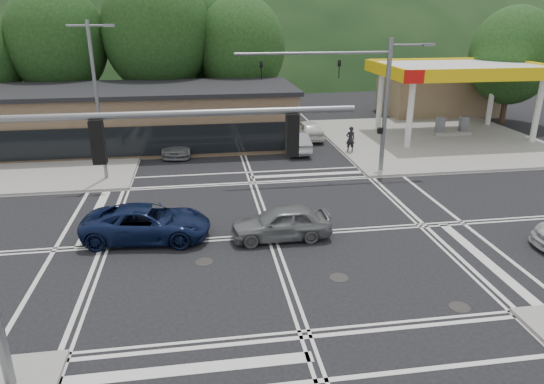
{
  "coord_description": "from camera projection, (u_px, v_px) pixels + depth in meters",
  "views": [
    {
      "loc": [
        -2.9,
        -19.38,
        9.38
      ],
      "look_at": [
        0.33,
        1.8,
        1.4
      ],
      "focal_mm": 32.0,
      "sensor_mm": 36.0,
      "label": 1
    }
  ],
  "objects": [
    {
      "name": "car_queue_b",
      "position": [
        308.0,
        129.0,
        37.92
      ],
      "size": [
        1.96,
        4.45,
        1.49
      ],
      "primitive_type": "imported",
      "rotation": [
        0.0,
        0.0,
        3.19
      ],
      "color": "white",
      "rests_on": "ground"
    },
    {
      "name": "car_grey_center",
      "position": [
        281.0,
        222.0,
        21.16
      ],
      "size": [
        4.4,
        1.8,
        1.49
      ],
      "primitive_type": "imported",
      "rotation": [
        0.0,
        0.0,
        -1.56
      ],
      "color": "slate",
      "rests_on": "ground"
    },
    {
      "name": "hill_north",
      "position": [
        209.0,
        58.0,
        105.01
      ],
      "size": [
        252.0,
        126.0,
        140.0
      ],
      "primitive_type": "ellipsoid",
      "color": "black",
      "rests_on": "ground"
    },
    {
      "name": "car_northbound",
      "position": [
        181.0,
        144.0,
        34.06
      ],
      "size": [
        2.66,
        4.99,
        1.38
      ],
      "primitive_type": "imported",
      "rotation": [
        0.0,
        0.0,
        -0.16
      ],
      "color": "slate",
      "rests_on": "ground"
    },
    {
      "name": "car_queue_a",
      "position": [
        295.0,
        142.0,
        34.43
      ],
      "size": [
        1.61,
        4.42,
        1.45
      ],
      "primitive_type": "imported",
      "rotation": [
        0.0,
        0.0,
        3.16
      ],
      "color": "#A0A2A6",
      "rests_on": "ground"
    },
    {
      "name": "gas_station_canopy",
      "position": [
        459.0,
        72.0,
        37.09
      ],
      "size": [
        12.32,
        8.34,
        5.75
      ],
      "color": "silver",
      "rests_on": "ground"
    },
    {
      "name": "sidewalk_nw",
      "position": [
        24.0,
        156.0,
        33.39
      ],
      "size": [
        16.0,
        16.0,
        0.15
      ],
      "primitive_type": "cube",
      "color": "gray",
      "rests_on": "ground"
    },
    {
      "name": "sidewalk_ne",
      "position": [
        433.0,
        139.0,
        37.63
      ],
      "size": [
        16.0,
        16.0,
        0.15
      ],
      "primitive_type": "cube",
      "color": "gray",
      "rests_on": "ground"
    },
    {
      "name": "tree_n_c",
      "position": [
        241.0,
        48.0,
        41.75
      ],
      "size": [
        7.6,
        7.6,
        10.87
      ],
      "color": "#382619",
      "rests_on": "ground"
    },
    {
      "name": "signal_mast_ne",
      "position": [
        367.0,
        90.0,
        28.45
      ],
      "size": [
        11.65,
        0.3,
        8.0
      ],
      "color": "slate",
      "rests_on": "ground"
    },
    {
      "name": "signal_mast_sw",
      "position": [
        53.0,
        206.0,
        11.36
      ],
      "size": [
        9.14,
        0.28,
        8.0
      ],
      "color": "slate",
      "rests_on": "ground"
    },
    {
      "name": "tree_n_b",
      "position": [
        157.0,
        32.0,
        40.31
      ],
      "size": [
        9.0,
        9.0,
        12.98
      ],
      "color": "#382619",
      "rests_on": "ground"
    },
    {
      "name": "tree_n_a",
      "position": [
        57.0,
        41.0,
        39.4
      ],
      "size": [
        8.0,
        8.0,
        11.75
      ],
      "color": "#382619",
      "rests_on": "ground"
    },
    {
      "name": "ground",
      "position": [
        271.0,
        236.0,
        21.64
      ],
      "size": [
        120.0,
        120.0,
        0.0
      ],
      "primitive_type": "plane",
      "color": "black",
      "rests_on": "ground"
    },
    {
      "name": "car_blue_west",
      "position": [
        147.0,
        223.0,
        21.08
      ],
      "size": [
        5.7,
        3.1,
        1.52
      ],
      "primitive_type": "imported",
      "rotation": [
        0.0,
        0.0,
        1.46
      ],
      "color": "#0D173B",
      "rests_on": "ground"
    },
    {
      "name": "streetlight_nw",
      "position": [
        97.0,
        95.0,
        27.02
      ],
      "size": [
        2.5,
        0.25,
        9.0
      ],
      "color": "slate",
      "rests_on": "ground"
    },
    {
      "name": "commercial_row",
      "position": [
        129.0,
        119.0,
        35.56
      ],
      "size": [
        24.0,
        8.0,
        4.0
      ],
      "primitive_type": "cube",
      "color": "brown",
      "rests_on": "ground"
    },
    {
      "name": "convenience_store",
      "position": [
        436.0,
        94.0,
        46.96
      ],
      "size": [
        10.0,
        6.0,
        3.8
      ],
      "primitive_type": "cube",
      "color": "#846B4F",
      "rests_on": "ground"
    },
    {
      "name": "tree_ne",
      "position": [
        513.0,
        56.0,
        41.52
      ],
      "size": [
        7.2,
        7.2,
        9.99
      ],
      "color": "#382619",
      "rests_on": "ground"
    },
    {
      "name": "tree_n_e",
      "position": [
        204.0,
        38.0,
        44.8
      ],
      "size": [
        8.4,
        8.4,
        11.98
      ],
      "color": "#382619",
      "rests_on": "ground"
    },
    {
      "name": "pedestrian",
      "position": [
        350.0,
        139.0,
        33.85
      ],
      "size": [
        0.67,
        0.45,
        1.78
      ],
      "primitive_type": "imported",
      "rotation": [
        0.0,
        0.0,
        3.19
      ],
      "color": "black",
      "rests_on": "sidewalk_ne"
    }
  ]
}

